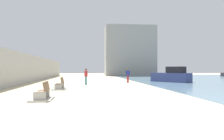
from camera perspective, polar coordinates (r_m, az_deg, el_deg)
The scene contains 8 objects.
ground_plane at distance 27.21m, azimuth -5.73°, elevation -3.23°, with size 120.00×120.00×0.00m, color #C6B793.
seawall at distance 28.11m, azimuth -21.21°, elevation 0.34°, with size 0.80×64.00×3.41m, color #ADAAA3.
bench_near at distance 12.97m, azimuth -16.85°, elevation -6.04°, with size 1.14×2.12×0.98m.
bench_far at distance 19.26m, azimuth -12.81°, elevation -3.98°, with size 1.11×2.11×0.98m.
person_walking at distance 23.89m, azimuth -6.47°, elevation -1.28°, with size 0.33×0.46×1.73m.
person_standing at distance 27.81m, azimuth 3.94°, elevation -1.07°, with size 0.52×0.23×1.72m.
boat_distant at distance 29.49m, azimuth 14.48°, elevation -1.46°, with size 4.10×5.13×1.91m.
harbor_building at distance 56.30m, azimuth 4.41°, elevation 4.67°, with size 12.00×6.00×11.97m, color gray.
Camera 1 is at (-0.26, -9.16, 1.65)m, focal length 36.92 mm.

